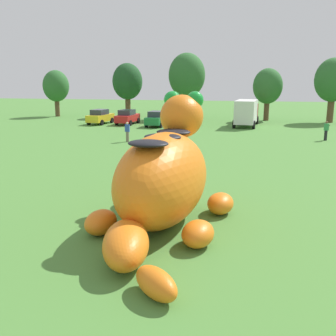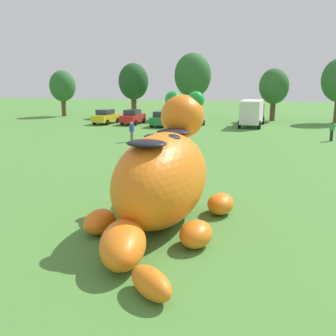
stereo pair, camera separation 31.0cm
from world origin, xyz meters
name	(u,v)px [view 1 (the left image)]	position (x,y,z in m)	size (l,w,h in m)	color
ground_plane	(159,215)	(0.00, 0.00, 0.00)	(160.00, 160.00, 0.00)	#4C8438
giant_inflatable_creature	(163,178)	(0.35, -0.79, 1.77)	(5.21, 9.62, 4.85)	orange
car_yellow	(100,117)	(-13.76, 29.66, 0.86)	(2.37, 4.30, 1.72)	yellow
car_red	(127,117)	(-10.49, 29.95, 0.86)	(2.20, 4.23, 1.72)	red
car_green	(157,119)	(-6.61, 28.63, 0.86)	(2.19, 4.23, 1.72)	#1E7238
car_silver	(187,119)	(-3.25, 29.30, 0.86)	(2.49, 4.34, 1.72)	#B7BABF
box_truck	(247,112)	(3.31, 30.83, 1.60)	(2.92, 6.58, 2.95)	#B2231E
tree_far_left	(56,86)	(-23.07, 37.29, 4.19)	(3.61, 3.61, 6.41)	brown
tree_left	(127,82)	(-13.10, 38.81, 4.81)	(4.14, 4.14, 7.35)	brown
tree_mid_left	(187,76)	(-4.67, 38.04, 5.61)	(4.83, 4.83, 8.57)	brown
tree_centre_left	(268,87)	(5.78, 37.47, 4.29)	(3.69, 3.69, 6.55)	brown
tree_centre	(333,80)	(13.34, 36.59, 5.06)	(4.35, 4.35, 7.73)	brown
spectator_near_inflatable	(326,131)	(10.21, 21.63, 0.85)	(0.38, 0.26, 1.71)	black
spectator_mid_field	(127,132)	(-6.66, 17.48, 0.85)	(0.38, 0.26, 1.71)	#726656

